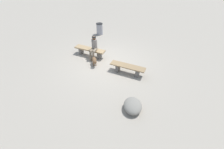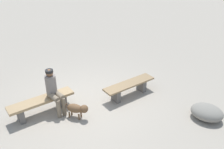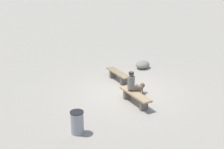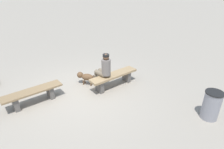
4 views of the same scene
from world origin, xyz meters
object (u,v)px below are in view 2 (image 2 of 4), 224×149
bench_left (129,87)px  bench_right (42,103)px  dog (77,109)px  seated_person (54,89)px  boulder (207,112)px

bench_left → bench_right: size_ratio=0.96×
bench_left → dog: (1.72, 0.44, -0.01)m
seated_person → boulder: (-3.58, 1.85, -0.51)m
bench_right → seated_person: (-0.35, 0.03, 0.37)m
bench_right → seated_person: seated_person is taller
seated_person → boulder: seated_person is taller
seated_person → bench_left: bearing=158.4°
bench_left → boulder: bench_left is taller
bench_right → dog: (-0.82, 0.55, -0.04)m
boulder → bench_left: bearing=-52.1°
dog → boulder: bearing=18.9°
seated_person → dog: size_ratio=2.22×
bench_left → boulder: 2.25m
bench_right → dog: bench_right is taller
bench_left → bench_right: (2.54, -0.10, 0.03)m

